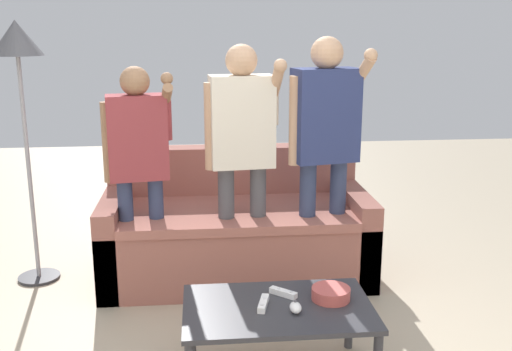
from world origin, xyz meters
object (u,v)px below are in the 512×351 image
couch (236,231)px  game_remote_nunchuk (296,307)px  floor_lamp (18,59)px  game_remote_wand_near (283,293)px  player_center (242,140)px  player_left (138,154)px  coffee_table (278,315)px  player_right (325,134)px  snack_bowl (331,294)px  game_remote_wand_far (263,304)px

couch → game_remote_nunchuk: 1.43m
couch → game_remote_nunchuk: bearing=-82.3°
couch → game_remote_nunchuk: (0.19, -1.42, 0.12)m
floor_lamp → game_remote_wand_near: 2.25m
floor_lamp → game_remote_wand_near: (1.53, -1.24, -1.09)m
game_remote_nunchuk → player_center: bearing=98.2°
player_left → floor_lamp: bearing=160.3°
couch → player_center: player_center is taller
coffee_table → player_right: (0.44, 1.07, 0.69)m
snack_bowl → game_remote_nunchuk: 0.23m
couch → coffee_table: 1.35m
couch → snack_bowl: (0.39, -1.30, 0.12)m
game_remote_nunchuk → player_center: size_ratio=0.06×
snack_bowl → game_remote_nunchuk: (-0.20, -0.12, -0.01)m
player_center → snack_bowl: bearing=-70.5°
player_left → game_remote_wand_near: bearing=-51.2°
floor_lamp → player_right: size_ratio=1.06×
snack_bowl → floor_lamp: (-1.76, 1.30, 1.08)m
player_left → snack_bowl: bearing=-45.7°
player_center → game_remote_wand_far: bearing=-88.9°
player_right → game_remote_wand_far: 1.34m
couch → floor_lamp: floor_lamp is taller
game_remote_wand_near → game_remote_wand_far: bearing=-135.9°
couch → game_remote_wand_far: 1.35m
game_remote_wand_far → player_center: bearing=91.1°
coffee_table → floor_lamp: (-1.49, 1.35, 1.15)m
snack_bowl → game_remote_wand_near: 0.24m
game_remote_nunchuk → player_left: (-0.81, 1.15, 0.51)m
coffee_table → floor_lamp: floor_lamp is taller
snack_bowl → game_remote_wand_far: bearing=-172.5°
floor_lamp → game_remote_wand_near: size_ratio=12.81×
player_left → game_remote_wand_far: player_left is taller
game_remote_nunchuk → game_remote_wand_near: game_remote_nunchuk is taller
couch → coffee_table: couch is taller
floor_lamp → player_center: 1.51m
coffee_table → player_left: size_ratio=0.62×
snack_bowl → player_right: player_right is taller
couch → player_center: (0.03, -0.28, 0.71)m
couch → game_remote_wand_far: couch is taller
snack_bowl → player_left: (-1.01, 1.04, 0.50)m
coffee_table → player_center: bearing=94.9°
coffee_table → game_remote_nunchuk: size_ratio=10.41×
coffee_table → snack_bowl: size_ratio=4.77×
player_right → game_remote_wand_near: bearing=-112.6°
player_center → game_remote_wand_near: (0.13, -0.96, -0.60)m
game_remote_wand_near → game_remote_wand_far: (-0.11, -0.11, -0.00)m
snack_bowl → player_left: 1.53m
floor_lamp → player_left: bearing=-19.7°
couch → floor_lamp: size_ratio=1.04×
coffee_table → snack_bowl: 0.29m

